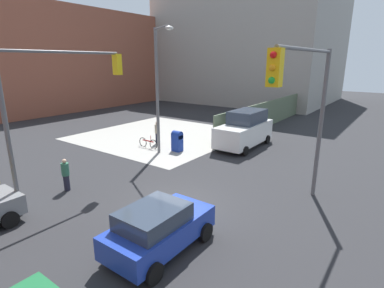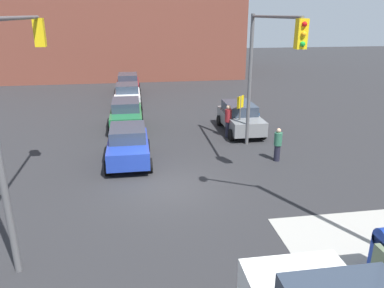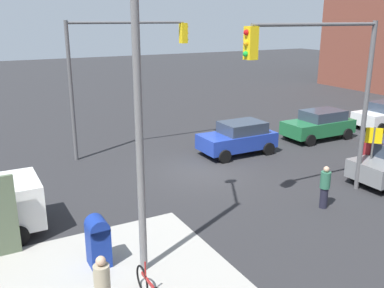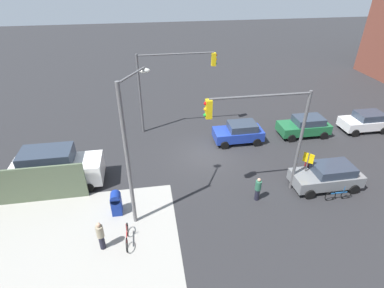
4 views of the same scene
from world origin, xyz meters
TOP-DOWN VIEW (x-y plane):
  - ground_plane at (0.00, 0.00)m, footprint 120.00×120.00m
  - sidewalk_corner at (9.00, 9.00)m, footprint 12.00×12.00m
  - construction_fence at (18.53, 3.20)m, footprint 21.06×0.12m
  - building_warehouse_north at (17.67, 34.00)m, footprint 32.00×18.00m
  - building_loft_east at (36.00, 13.95)m, footprint 20.00×24.00m
  - smokestack at (31.49, 30.00)m, footprint 1.80×1.80m
  - traffic_signal_nw_corner at (-2.27, 4.50)m, footprint 5.82×0.36m
  - traffic_signal_se_corner at (2.10, -4.50)m, footprint 6.21×0.36m
  - street_lamp_corner at (5.02, 5.48)m, footprint 1.54×2.38m
  - mailbox_blue at (6.20, 5.00)m, footprint 0.56×0.64m
  - sedan_blue at (-2.92, -1.61)m, footprint 3.81×2.02m
  - van_white_delivery at (9.97, 1.80)m, footprint 5.40×2.32m
  - pedestrian_crossing at (6.80, 7.40)m, footprint 0.36×0.36m
  - pedestrian_walking_north at (-2.00, 5.20)m, footprint 0.36×0.36m
  - bicycle_leaning_on_fence at (5.60, 7.20)m, footprint 0.05×1.75m

SIDE VIEW (x-z plane):
  - ground_plane at x=0.00m, z-range 0.00..0.00m
  - sidewalk_corner at x=9.00m, z-range 0.00..0.01m
  - bicycle_leaning_on_fence at x=5.60m, z-range -0.14..0.83m
  - mailbox_blue at x=6.20m, z-range 0.05..1.48m
  - pedestrian_walking_north at x=-2.00m, z-range 0.02..1.60m
  - sedan_blue at x=-2.92m, z-range 0.03..1.65m
  - pedestrian_crossing at x=6.80m, z-range 0.03..1.73m
  - construction_fence at x=18.53m, z-range 0.00..2.40m
  - van_white_delivery at x=9.97m, z-range -0.03..2.59m
  - traffic_signal_nw_corner at x=-2.27m, z-range 1.40..7.90m
  - traffic_signal_se_corner at x=2.10m, z-range 1.42..7.92m
  - street_lamp_corner at x=5.02m, z-range 0.70..8.70m
  - building_warehouse_north at x=17.67m, z-range 0.00..12.32m
  - smokestack at x=31.49m, z-range 0.00..17.27m
  - building_loft_east at x=36.00m, z-range 0.00..17.32m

